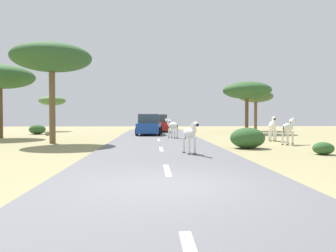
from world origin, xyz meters
name	(u,v)px	position (x,y,z in m)	size (l,w,h in m)	color
ground_plane	(171,187)	(0.00, 0.00, 0.00)	(90.00, 90.00, 0.00)	#998E60
road	(171,186)	(0.00, 0.00, 0.03)	(6.00, 64.00, 0.05)	slate
lane_markings	(174,195)	(0.00, -1.00, 0.05)	(0.16, 56.00, 0.01)	silver
zebra_0	(190,134)	(1.13, 6.07, 0.88)	(0.63, 1.45, 1.40)	silver
zebra_1	(172,126)	(1.02, 15.98, 0.92)	(1.07, 1.36, 1.45)	silver
zebra_2	(288,128)	(7.29, 10.75, 0.94)	(1.35, 1.31, 1.57)	silver
zebra_3	(273,126)	(7.35, 13.32, 0.99)	(0.71, 1.73, 1.66)	silver
car_0	(149,125)	(-0.65, 20.17, 0.85)	(2.27, 4.46, 1.74)	#1E479E
car_1	(158,124)	(0.14, 25.43, 0.85)	(2.21, 4.43, 1.74)	red
tree_0	(0,77)	(-11.62, 17.30, 4.49)	(4.93, 4.93, 5.38)	brown
tree_1	(52,101)	(-11.29, 28.79, 3.24)	(2.83, 2.83, 3.80)	#4C3823
tree_2	(52,58)	(-6.33, 12.28, 5.01)	(4.63, 4.63, 5.87)	brown
tree_5	(247,91)	(8.48, 22.92, 4.02)	(4.52, 4.52, 4.83)	brown
tree_6	(256,97)	(10.99, 28.06, 3.76)	(3.74, 3.74, 4.45)	brown
bush_0	(248,138)	(4.34, 8.72, 0.52)	(1.73, 1.55, 1.04)	#2D5628
bush_2	(37,129)	(-10.65, 22.21, 0.43)	(1.43, 1.29, 0.86)	#2D5628
bush_3	(323,148)	(6.72, 5.92, 0.26)	(0.87, 0.79, 0.52)	#2D5628
rock_1	(48,134)	(-9.13, 20.23, 0.16)	(0.47, 0.33, 0.31)	gray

